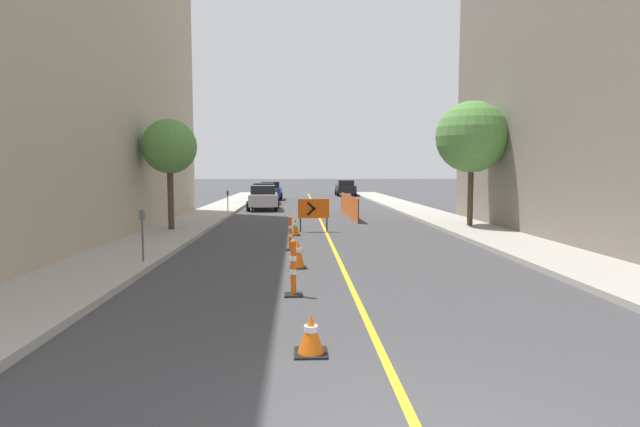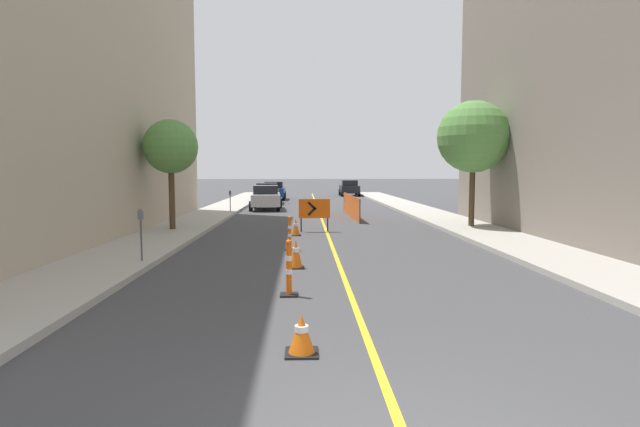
# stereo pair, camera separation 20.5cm
# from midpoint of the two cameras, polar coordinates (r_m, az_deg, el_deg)

# --- Properties ---
(lane_stripe) EXTENTS (0.12, 51.45, 0.01)m
(lane_stripe) POSITION_cam_midpoint_polar(r_m,az_deg,el_deg) (29.76, 0.14, 0.04)
(lane_stripe) COLOR gold
(lane_stripe) RESTS_ON ground_plane
(sidewalk_left) EXTENTS (2.59, 51.45, 0.15)m
(sidewalk_left) POSITION_cam_midpoint_polar(r_m,az_deg,el_deg) (30.17, -11.67, 0.15)
(sidewalk_left) COLOR #ADA89E
(sidewalk_left) RESTS_ON ground_plane
(sidewalk_right) EXTENTS (2.59, 51.45, 0.15)m
(sidewalk_right) POSITION_cam_midpoint_polar(r_m,az_deg,el_deg) (30.60, 11.79, 0.21)
(sidewalk_right) COLOR #ADA89E
(sidewalk_right) RESTS_ON ground_plane
(building_facade_left) EXTENTS (6.00, 25.10, 15.93)m
(building_facade_left) POSITION_cam_midpoint_polar(r_m,az_deg,el_deg) (21.31, -29.83, 19.05)
(building_facade_left) COLOR tan
(building_facade_left) RESTS_ON ground_plane
(traffic_cone_nearest) EXTENTS (0.46, 0.46, 0.56)m
(traffic_cone_nearest) POSITION_cam_midpoint_polar(r_m,az_deg,el_deg) (7.08, -1.27, -13.65)
(traffic_cone_nearest) COLOR black
(traffic_cone_nearest) RESTS_ON ground_plane
(traffic_cone_second) EXTENTS (0.43, 0.43, 0.75)m
(traffic_cone_second) POSITION_cam_midpoint_polar(r_m,az_deg,el_deg) (13.02, -2.34, -4.64)
(traffic_cone_second) COLOR black
(traffic_cone_second) RESTS_ON ground_plane
(traffic_cone_third) EXTENTS (0.39, 0.39, 0.67)m
(traffic_cone_third) POSITION_cam_midpoint_polar(r_m,az_deg,el_deg) (19.52, -2.49, -1.57)
(traffic_cone_third) COLOR black
(traffic_cone_third) RESTS_ON ground_plane
(delineator_post_front) EXTENTS (0.36, 0.36, 1.15)m
(delineator_post_front) POSITION_cam_midpoint_polar(r_m,az_deg,el_deg) (10.16, -2.99, -6.65)
(delineator_post_front) COLOR black
(delineator_post_front) RESTS_ON ground_plane
(delineator_post_rear) EXTENTS (0.30, 0.30, 1.09)m
(delineator_post_rear) POSITION_cam_midpoint_polar(r_m,az_deg,el_deg) (15.93, -3.11, -2.54)
(delineator_post_rear) COLOR black
(delineator_post_rear) RESTS_ON ground_plane
(arrow_barricade_primary) EXTENTS (1.30, 0.10, 1.36)m
(arrow_barricade_primary) POSITION_cam_midpoint_polar(r_m,az_deg,el_deg) (20.64, -0.37, 0.47)
(arrow_barricade_primary) COLOR #EF560C
(arrow_barricade_primary) RESTS_ON ground_plane
(safety_mesh_fence) EXTENTS (0.19, 7.48, 1.19)m
(safety_mesh_fence) POSITION_cam_midpoint_polar(r_m,az_deg,el_deg) (27.48, 3.78, 0.87)
(safety_mesh_fence) COLOR #EF560C
(safety_mesh_fence) RESTS_ON ground_plane
(parked_car_curb_near) EXTENTS (2.05, 4.40, 1.59)m
(parked_car_curb_near) POSITION_cam_midpoint_polar(r_m,az_deg,el_deg) (32.54, -6.01, 1.84)
(parked_car_curb_near) COLOR #B7B7BC
(parked_car_curb_near) RESTS_ON ground_plane
(parked_car_curb_mid) EXTENTS (2.00, 4.38, 1.59)m
(parked_car_curb_mid) POSITION_cam_midpoint_polar(r_m,az_deg,el_deg) (38.60, -5.90, 2.32)
(parked_car_curb_mid) COLOR black
(parked_car_curb_mid) RESTS_ON ground_plane
(parked_car_curb_far) EXTENTS (1.93, 4.30, 1.59)m
(parked_car_curb_far) POSITION_cam_midpoint_polar(r_m,az_deg,el_deg) (43.78, -5.11, 2.63)
(parked_car_curb_far) COLOR navy
(parked_car_curb_far) RESTS_ON ground_plane
(parked_car_opposite_side) EXTENTS (1.94, 4.32, 1.59)m
(parked_car_opposite_side) POSITION_cam_midpoint_polar(r_m,az_deg,el_deg) (50.49, 3.47, 2.94)
(parked_car_opposite_side) COLOR black
(parked_car_opposite_side) RESTS_ON ground_plane
(parking_meter_near_curb) EXTENTS (0.12, 0.11, 1.38)m
(parking_meter_near_curb) POSITION_cam_midpoint_polar(r_m,az_deg,el_deg) (13.89, -19.40, -1.18)
(parking_meter_near_curb) COLOR #4C4C51
(parking_meter_near_curb) RESTS_ON sidewalk_left
(parking_meter_far_curb) EXTENTS (0.12, 0.11, 1.24)m
(parking_meter_far_curb) POSITION_cam_midpoint_polar(r_m,az_deg,el_deg) (29.54, -10.04, 1.93)
(parking_meter_far_curb) COLOR #4C4C51
(parking_meter_far_curb) RESTS_ON sidewalk_left
(street_tree_left_near) EXTENTS (2.18, 2.18, 4.44)m
(street_tree_left_near) POSITION_cam_midpoint_polar(r_m,az_deg,el_deg) (21.12, -16.44, 7.29)
(street_tree_left_near) COLOR #4C3823
(street_tree_left_near) RESTS_ON sidewalk_left
(street_tree_right_near) EXTENTS (3.06, 3.06, 5.35)m
(street_tree_right_near) POSITION_cam_midpoint_polar(r_m,az_deg,el_deg) (22.53, 17.38, 8.34)
(street_tree_right_near) COLOR #4C3823
(street_tree_right_near) RESTS_ON sidewalk_right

